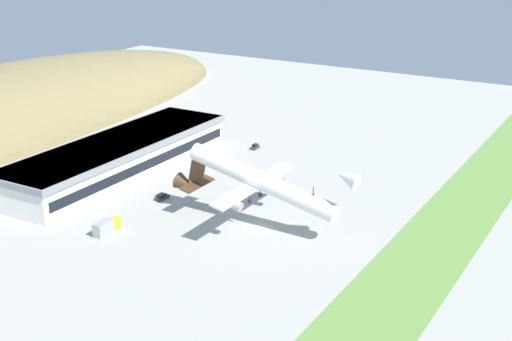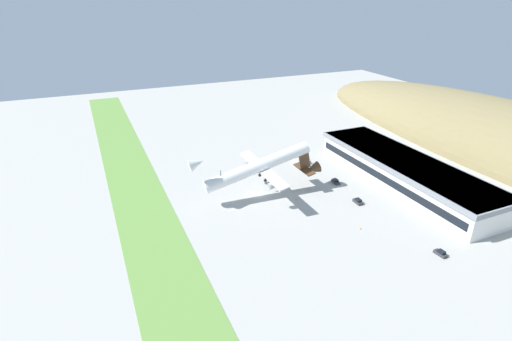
{
  "view_description": "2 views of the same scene",
  "coord_description": "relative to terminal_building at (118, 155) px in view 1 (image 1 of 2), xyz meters",
  "views": [
    {
      "loc": [
        -134.33,
        -78.54,
        69.75
      ],
      "look_at": [
        3.86,
        2.7,
        12.77
      ],
      "focal_mm": 50.0,
      "sensor_mm": 36.0,
      "label": 1
    },
    {
      "loc": [
        115.23,
        -51.23,
        66.52
      ],
      "look_at": [
        0.73,
        -1.16,
        10.11
      ],
      "focal_mm": 28.0,
      "sensor_mm": 36.0,
      "label": 2
    }
  ],
  "objects": [
    {
      "name": "ground_plane",
      "position": [
        -13.12,
        -54.15,
        -5.42
      ],
      "size": [
        375.76,
        375.76,
        0.0
      ],
      "primitive_type": "plane",
      "color": "#ADAAA3"
    },
    {
      "name": "grass_strip_foreground",
      "position": [
        -13.12,
        -93.43,
        -5.38
      ],
      "size": [
        338.18,
        18.52,
        0.08
      ],
      "primitive_type": "cube",
      "color": "#669342",
      "rests_on": "ground_plane"
    },
    {
      "name": "terminal_building",
      "position": [
        0.0,
        0.0,
        0.0
      ],
      "size": [
        78.76,
        22.26,
        9.58
      ],
      "color": "white",
      "rests_on": "ground_plane"
    },
    {
      "name": "cargo_airplane",
      "position": [
        -12.2,
        -53.81,
        5.86
      ],
      "size": [
        33.53,
        49.19,
        15.07
      ],
      "color": "white"
    },
    {
      "name": "service_car_0",
      "position": [
        -10.26,
        -23.35,
        -4.79
      ],
      "size": [
        4.15,
        2.13,
        1.52
      ],
      "color": "#333338",
      "rests_on": "ground_plane"
    },
    {
      "name": "service_car_1",
      "position": [
        6.05,
        -25.25,
        -4.73
      ],
      "size": [
        3.93,
        1.95,
        1.68
      ],
      "color": "#333338",
      "rests_on": "ground_plane"
    },
    {
      "name": "service_car_2",
      "position": [
        39.44,
        -22.45,
        -4.8
      ],
      "size": [
        3.74,
        1.91,
        1.52
      ],
      "color": "#333338",
      "rests_on": "ground_plane"
    },
    {
      "name": "fuel_truck",
      "position": [
        -33.77,
        -25.16,
        -3.88
      ],
      "size": [
        7.82,
        2.69,
        3.23
      ],
      "color": "gold",
      "rests_on": "ground_plane"
    },
    {
      "name": "traffic_cone_0",
      "position": [
        19.87,
        -34.52,
        -5.14
      ],
      "size": [
        0.52,
        0.52,
        0.58
      ],
      "color": "orange",
      "rests_on": "ground_plane"
    },
    {
      "name": "traffic_cone_1",
      "position": [
        -4.35,
        -43.52,
        -5.14
      ],
      "size": [
        0.52,
        0.52,
        0.58
      ],
      "color": "orange",
      "rests_on": "ground_plane"
    }
  ]
}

